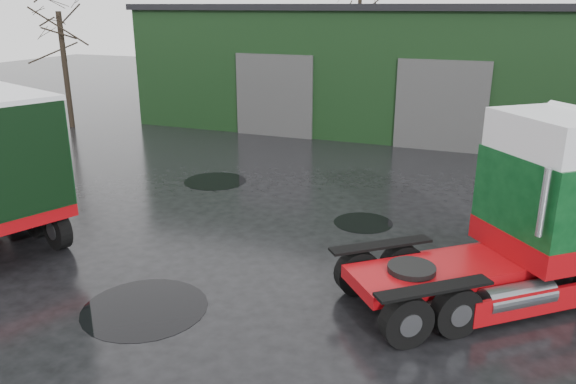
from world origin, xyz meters
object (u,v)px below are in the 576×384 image
(tree_left, at_px, (62,46))
(warehouse, at_px, (457,66))
(tree_back_a, at_px, (359,27))
(hero_tractor, at_px, (482,213))

(tree_left, bearing_deg, warehouse, 22.83)
(warehouse, height_order, tree_left, tree_left)
(warehouse, distance_m, tree_back_a, 12.90)
(tree_left, relative_size, tree_back_a, 0.89)
(tree_left, height_order, tree_back_a, tree_back_a)
(hero_tractor, xyz_separation_m, tree_back_a, (-10.50, 29.66, 2.69))
(hero_tractor, bearing_deg, tree_back_a, 159.45)
(hero_tractor, xyz_separation_m, tree_left, (-21.50, 11.66, 2.19))
(hero_tractor, height_order, tree_left, tree_left)
(hero_tractor, distance_m, tree_back_a, 31.58)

